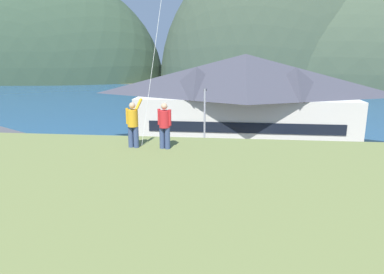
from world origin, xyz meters
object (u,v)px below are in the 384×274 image
Objects in this scene: harbor_lodge at (244,99)px; parked_car_back_row_right at (168,211)px; wharf_dock at (172,123)px; moored_boat_wharfside at (148,121)px; moored_boat_outer_mooring at (196,118)px; moored_boat_inner_slip at (154,116)px; parked_car_front_row_red at (145,182)px; parking_light_pole at (205,127)px; parked_car_mid_row_center at (324,183)px; person_companion at (165,124)px; parked_car_lone_by_shed at (238,220)px; storage_shed_waterside at (170,120)px; person_kite_flyer at (133,123)px; parked_car_back_row_left at (221,182)px; parked_car_mid_row_far at (84,220)px.

harbor_lodge is 5.80× the size of parked_car_back_row_right.
harbor_lodge is 2.22× the size of wharf_dock.
moored_boat_wharfside is 7.94m from moored_boat_outer_mooring.
parked_car_front_row_red is at bearing -79.16° from moored_boat_inner_slip.
parking_light_pole reaches higher than wharf_dock.
person_companion reaches higher than parked_car_mid_row_center.
person_companion is (2.77, -42.34, 7.57)m from moored_boat_outer_mooring.
parked_car_lone_by_shed is 0.99× the size of parked_car_front_row_red.
person_kite_flyer is at bearing -82.81° from storage_shed_waterside.
harbor_lodge is 5.84× the size of parked_car_back_row_left.
moored_boat_wharfside reaches higher than parked_car_front_row_red.
parked_car_mid_row_far is at bearing -83.61° from moored_boat_wharfside.
parked_car_back_row_right is at bearing 90.85° from person_kite_flyer.
person_companion is (1.23, -0.05, -0.02)m from person_kite_flyer.
parked_car_mid_row_center is at bearing -51.61° from moored_boat_wharfside.
moored_boat_wharfside is at bearing 102.59° from parked_car_front_row_red.
parked_car_mid_row_center and parked_car_back_row_left have the same top height.
parked_car_lone_by_shed is 10.44m from person_companion.
person_kite_flyer is at bearing -122.45° from parked_car_lone_by_shed.
parked_car_lone_by_shed is at bearing -67.87° from moored_boat_wharfside.
parked_car_front_row_red is (2.29, -27.14, 0.71)m from wharf_dock.
harbor_lodge is 24.66m from parked_car_mid_row_far.
parking_light_pole reaches higher than parked_car_back_row_left.
person_kite_flyer reaches higher than moored_boat_outer_mooring.
moored_boat_inner_slip reaches higher than parked_car_mid_row_far.
parked_car_lone_by_shed is at bearing -70.25° from moored_boat_inner_slip.
moored_boat_wharfside is at bearing 128.39° from parked_car_mid_row_center.
parked_car_mid_row_center is 0.54× the size of parking_light_pole.
harbor_lodge reaches higher than wharf_dock.
moored_boat_inner_slip is at bearing 111.45° from parking_light_pole.
person_kite_flyer is at bearing -78.65° from moored_boat_inner_slip.
parked_car_mid_row_center is at bearing 28.71° from parked_car_back_row_right.
storage_shed_waterside is 1.39× the size of parked_car_lone_by_shed.
parked_car_mid_row_far is 2.46× the size of person_companion.
parked_car_back_row_right is 5.58m from parked_car_front_row_red.
storage_shed_waterside reaches higher than moored_boat_inner_slip.
person_kite_flyer is (8.59, -42.82, 7.58)m from moored_boat_inner_slip.
wharf_dock is at bearing 90.19° from parked_car_mid_row_far.
person_companion is (9.82, -42.88, 7.57)m from moored_boat_inner_slip.
person_companion is at bearing -2.44° from person_kite_flyer.
storage_shed_waterside is 1.37× the size of parked_car_back_row_right.
moored_boat_wharfside is 31.87m from parked_car_mid_row_center.
parked_car_mid_row_center is (15.03, -17.06, -1.36)m from storage_shed_waterside.
parked_car_back_row_left is at bearing -68.14° from parking_light_pole.
parking_light_pole reaches higher than moored_boat_wharfside.
moored_boat_outer_mooring is 34.72m from parked_car_back_row_right.
storage_shed_waterside reaches higher than parked_car_back_row_left.
parked_car_mid_row_far reaches higher than wharf_dock.
moored_boat_wharfside is 33.13m from parked_car_mid_row_far.
moored_boat_outer_mooring is at bearing 87.61° from parked_car_front_row_red.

